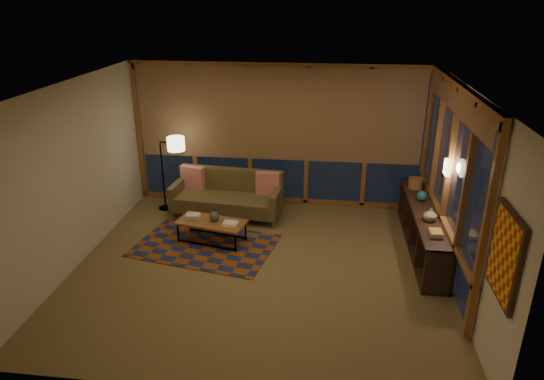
# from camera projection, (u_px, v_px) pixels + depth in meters

# --- Properties ---
(floor) EXTENTS (5.50, 5.00, 0.01)m
(floor) POSITION_uv_depth(u_px,v_px,m) (260.00, 267.00, 7.30)
(floor) COLOR olive
(floor) RESTS_ON ground
(ceiling) EXTENTS (5.50, 5.00, 0.01)m
(ceiling) POSITION_uv_depth(u_px,v_px,m) (258.00, 87.00, 6.28)
(ceiling) COLOR #EAE4C6
(ceiling) RESTS_ON walls
(walls) EXTENTS (5.51, 5.01, 2.70)m
(walls) POSITION_uv_depth(u_px,v_px,m) (259.00, 184.00, 6.79)
(walls) COLOR beige
(walls) RESTS_ON floor
(window_wall_back) EXTENTS (5.30, 0.16, 2.60)m
(window_wall_back) POSITION_uv_depth(u_px,v_px,m) (278.00, 136.00, 9.02)
(window_wall_back) COLOR #925C2D
(window_wall_back) RESTS_ON walls
(window_wall_right) EXTENTS (0.16, 3.70, 2.60)m
(window_wall_right) POSITION_uv_depth(u_px,v_px,m) (447.00, 177.00, 7.04)
(window_wall_right) COLOR #925C2D
(window_wall_right) RESTS_ON walls
(wall_art) EXTENTS (0.06, 0.74, 0.94)m
(wall_art) POSITION_uv_depth(u_px,v_px,m) (505.00, 256.00, 4.75)
(wall_art) COLOR red
(wall_art) RESTS_ON walls
(wall_sconce) EXTENTS (0.12, 0.18, 0.22)m
(wall_sconce) POSITION_uv_depth(u_px,v_px,m) (447.00, 167.00, 6.83)
(wall_sconce) COLOR #F7E7AD
(wall_sconce) RESTS_ON walls
(sofa) EXTENTS (2.04, 0.97, 0.81)m
(sofa) POSITION_uv_depth(u_px,v_px,m) (227.00, 195.00, 8.84)
(sofa) COLOR brown
(sofa) RESTS_ON floor
(pillow_left) EXTENTS (0.47, 0.25, 0.45)m
(pillow_left) POSITION_uv_depth(u_px,v_px,m) (193.00, 177.00, 9.09)
(pillow_left) COLOR red
(pillow_left) RESTS_ON sofa
(pillow_right) EXTENTS (0.43, 0.16, 0.43)m
(pillow_right) POSITION_uv_depth(u_px,v_px,m) (268.00, 183.00, 8.81)
(pillow_right) COLOR red
(pillow_right) RESTS_ON sofa
(area_rug) EXTENTS (2.42, 1.84, 0.01)m
(area_rug) POSITION_uv_depth(u_px,v_px,m) (205.00, 245.00, 7.91)
(area_rug) COLOR brown
(area_rug) RESTS_ON floor
(coffee_table) EXTENTS (1.20, 0.73, 0.37)m
(coffee_table) POSITION_uv_depth(u_px,v_px,m) (212.00, 231.00, 7.98)
(coffee_table) COLOR #925C2D
(coffee_table) RESTS_ON floor
(book_stack_a) EXTENTS (0.23, 0.19, 0.06)m
(book_stack_a) POSITION_uv_depth(u_px,v_px,m) (193.00, 216.00, 8.02)
(book_stack_a) COLOR white
(book_stack_a) RESTS_ON coffee_table
(book_stack_b) EXTENTS (0.23, 0.19, 0.04)m
(book_stack_b) POSITION_uv_depth(u_px,v_px,m) (230.00, 224.00, 7.77)
(book_stack_b) COLOR white
(book_stack_b) RESTS_ON coffee_table
(ceramic_pot) EXTENTS (0.19, 0.19, 0.16)m
(ceramic_pot) POSITION_uv_depth(u_px,v_px,m) (214.00, 216.00, 7.90)
(ceramic_pot) COLOR black
(ceramic_pot) RESTS_ON coffee_table
(floor_lamp) EXTENTS (0.54, 0.42, 1.45)m
(floor_lamp) POSITION_uv_depth(u_px,v_px,m) (163.00, 173.00, 9.02)
(floor_lamp) COLOR black
(floor_lamp) RESTS_ON floor
(bookshelf) EXTENTS (0.40, 2.72, 0.68)m
(bookshelf) POSITION_uv_depth(u_px,v_px,m) (422.00, 229.00, 7.73)
(bookshelf) COLOR #372319
(bookshelf) RESTS_ON floor
(basket) EXTENTS (0.29, 0.29, 0.18)m
(basket) POSITION_uv_depth(u_px,v_px,m) (415.00, 183.00, 8.40)
(basket) COLOR #8F603A
(basket) RESTS_ON bookshelf
(teal_bowl) EXTENTS (0.19, 0.19, 0.17)m
(teal_bowl) POSITION_uv_depth(u_px,v_px,m) (422.00, 196.00, 7.89)
(teal_bowl) COLOR #1E6562
(teal_bowl) RESTS_ON bookshelf
(vase) EXTENTS (0.23, 0.23, 0.21)m
(vase) POSITION_uv_depth(u_px,v_px,m) (430.00, 215.00, 7.18)
(vase) COLOR #A18F7C
(vase) RESTS_ON bookshelf
(shelf_book_stack) EXTENTS (0.18, 0.25, 0.07)m
(shelf_book_stack) POSITION_uv_depth(u_px,v_px,m) (436.00, 233.00, 6.78)
(shelf_book_stack) COLOR white
(shelf_book_stack) RESTS_ON bookshelf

